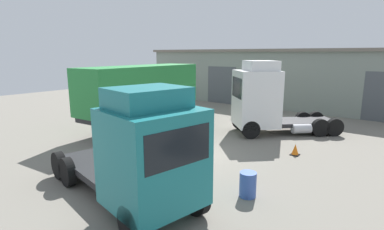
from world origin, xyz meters
TOP-DOWN VIEW (x-y plane):
  - ground_plane at (0.00, 0.00)m, footprint 60.00×60.00m
  - warehouse_building at (0.00, 18.38)m, footprint 32.15×9.27m
  - tractor_unit_white at (1.25, 5.81)m, footprint 6.23×6.19m
  - container_trailer_green at (-5.70, 2.46)m, footprint 3.33×9.38m
  - tractor_unit_teal at (2.43, -5.14)m, footprint 7.06×3.68m
  - oil_drum at (4.51, -2.26)m, footprint 0.58×0.58m
  - traffic_cone at (4.30, 3.05)m, footprint 0.40×0.40m

SIDE VIEW (x-z plane):
  - ground_plane at x=0.00m, z-range 0.00..0.00m
  - traffic_cone at x=4.30m, z-range -0.02..0.53m
  - oil_drum at x=4.51m, z-range 0.00..0.88m
  - tractor_unit_teal at x=2.43m, z-range -0.12..3.82m
  - tractor_unit_white at x=1.25m, z-range -0.12..4.32m
  - container_trailer_green at x=-5.70m, z-range 0.55..4.63m
  - warehouse_building at x=0.00m, z-range 0.01..5.26m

